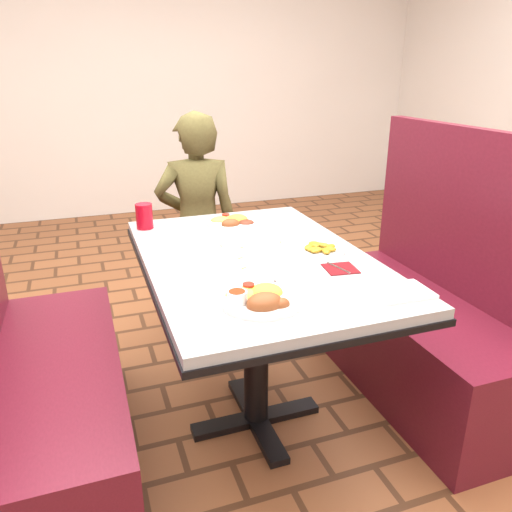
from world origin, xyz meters
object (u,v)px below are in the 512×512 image
(diner_person, at_px, (198,226))
(far_dinner_plate, at_px, (233,220))
(booth_bench_left, at_px, (42,395))
(red_tumbler, at_px, (144,216))
(near_dinner_plate, at_px, (260,295))
(plantain_plate, at_px, (320,249))
(booth_bench_right, at_px, (423,322))
(dining_table, at_px, (256,280))

(diner_person, height_order, far_dinner_plate, diner_person)
(booth_bench_left, bearing_deg, red_tumbler, 46.53)
(booth_bench_left, relative_size, near_dinner_plate, 4.81)
(plantain_plate, bearing_deg, booth_bench_right, 4.56)
(near_dinner_plate, height_order, plantain_plate, near_dinner_plate)
(dining_table, distance_m, red_tumbler, 0.61)
(near_dinner_plate, bearing_deg, plantain_plate, 42.45)
(near_dinner_plate, distance_m, far_dinner_plate, 0.80)
(booth_bench_right, relative_size, near_dinner_plate, 4.81)
(booth_bench_left, bearing_deg, far_dinner_plate, 26.02)
(booth_bench_left, xyz_separation_m, diner_person, (0.79, 0.90, 0.27))
(booth_bench_left, relative_size, plantain_plate, 6.47)
(dining_table, relative_size, booth_bench_left, 1.01)
(far_dinner_plate, height_order, red_tumbler, red_tumbler)
(booth_bench_left, xyz_separation_m, far_dinner_plate, (0.84, 0.41, 0.44))
(dining_table, relative_size, booth_bench_right, 1.01)
(dining_table, height_order, booth_bench_right, booth_bench_right)
(plantain_plate, height_order, red_tumbler, red_tumbler)
(dining_table, height_order, near_dinner_plate, near_dinner_plate)
(dining_table, bearing_deg, booth_bench_left, 180.00)
(red_tumbler, bearing_deg, booth_bench_left, -133.47)
(diner_person, distance_m, plantain_plate, 0.99)
(booth_bench_left, distance_m, red_tumbler, 0.82)
(dining_table, height_order, booth_bench_left, booth_bench_left)
(booth_bench_right, distance_m, near_dinner_plate, 1.09)
(dining_table, xyz_separation_m, plantain_plate, (0.24, -0.04, 0.11))
(dining_table, xyz_separation_m, near_dinner_plate, (-0.12, -0.38, 0.12))
(near_dinner_plate, bearing_deg, booth_bench_right, 22.23)
(dining_table, distance_m, far_dinner_plate, 0.43)
(plantain_plate, distance_m, red_tumbler, 0.79)
(red_tumbler, bearing_deg, dining_table, -54.97)
(far_dinner_plate, relative_size, plantain_plate, 1.29)
(booth_bench_left, bearing_deg, plantain_plate, -2.45)
(booth_bench_left, bearing_deg, dining_table, 0.00)
(dining_table, bearing_deg, plantain_plate, -10.43)
(near_dinner_plate, relative_size, red_tumbler, 2.30)
(diner_person, bearing_deg, booth_bench_right, 141.54)
(far_dinner_plate, height_order, plantain_plate, far_dinner_plate)
(booth_bench_left, bearing_deg, near_dinner_plate, -29.00)
(dining_table, distance_m, near_dinner_plate, 0.41)
(booth_bench_right, bearing_deg, dining_table, 180.00)
(dining_table, relative_size, red_tumbler, 11.17)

